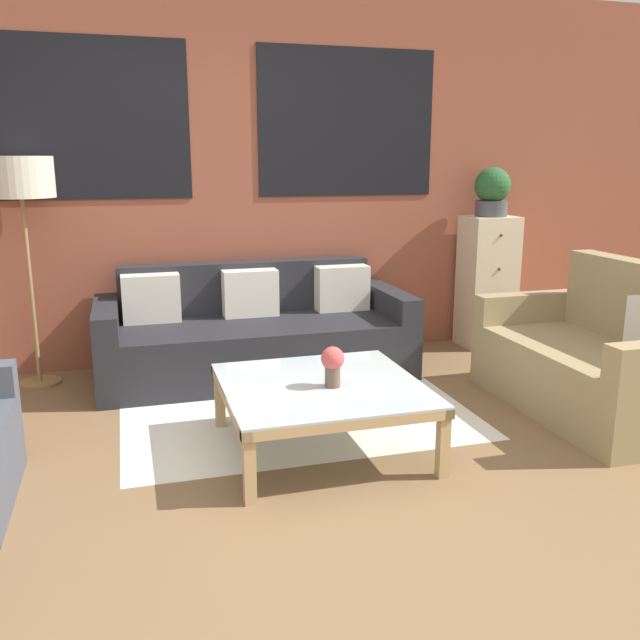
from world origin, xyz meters
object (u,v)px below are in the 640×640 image
at_px(floor_lamp, 21,186).
at_px(potted_plant, 492,191).
at_px(coffee_table, 322,392).
at_px(flower_vase, 333,364).
at_px(couch_dark, 255,336).
at_px(settee_vintage, 597,362).
at_px(drawer_cabinet, 487,282).

bearing_deg(floor_lamp, potted_plant, 0.85).
height_order(coffee_table, flower_vase, flower_vase).
bearing_deg(flower_vase, potted_plant, 42.57).
height_order(couch_dark, settee_vintage, settee_vintage).
bearing_deg(drawer_cabinet, potted_plant, 90.00).
distance_m(settee_vintage, potted_plant, 1.84).
bearing_deg(potted_plant, floor_lamp, -179.15).
relative_size(settee_vintage, potted_plant, 3.77).
xyz_separation_m(settee_vintage, floor_lamp, (-3.38, 1.51, 1.05)).
height_order(floor_lamp, flower_vase, floor_lamp).
xyz_separation_m(coffee_table, potted_plant, (1.91, 1.65, 0.95)).
height_order(couch_dark, coffee_table, couch_dark).
distance_m(drawer_cabinet, flower_vase, 2.54).
xyz_separation_m(settee_vintage, coffee_table, (-1.80, -0.09, 0.02)).
relative_size(couch_dark, coffee_table, 2.13).
distance_m(coffee_table, flower_vase, 0.19).
xyz_separation_m(settee_vintage, drawer_cabinet, (0.11, 1.56, 0.23)).
relative_size(coffee_table, floor_lamp, 0.67).
bearing_deg(coffee_table, drawer_cabinet, 40.89).
xyz_separation_m(couch_dark, coffee_table, (0.09, -1.42, 0.04)).
bearing_deg(couch_dark, floor_lamp, 173.10).
relative_size(settee_vintage, coffee_table, 1.42).
height_order(settee_vintage, flower_vase, settee_vintage).
distance_m(couch_dark, drawer_cabinet, 2.03).
distance_m(settee_vintage, floor_lamp, 3.84).
bearing_deg(drawer_cabinet, coffee_table, -139.11).
height_order(couch_dark, floor_lamp, floor_lamp).
distance_m(settee_vintage, flower_vase, 1.77).
distance_m(coffee_table, floor_lamp, 2.48).
relative_size(drawer_cabinet, potted_plant, 2.76).
relative_size(couch_dark, settee_vintage, 1.50).
xyz_separation_m(drawer_cabinet, flower_vase, (-1.87, -1.72, -0.04)).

